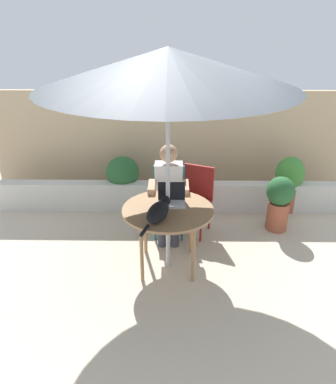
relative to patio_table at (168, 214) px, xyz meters
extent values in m
plane|color=beige|center=(0.00, 0.00, -0.67)|extent=(14.00, 14.00, 0.00)
cube|color=tan|center=(0.00, 2.09, 0.14)|extent=(5.50, 0.08, 1.62)
cube|color=beige|center=(0.00, 1.38, -0.46)|extent=(4.95, 0.20, 0.43)
cylinder|color=#9E754C|center=(0.00, 0.00, 0.05)|extent=(0.99, 0.99, 0.03)
cylinder|color=#9E754C|center=(0.27, 0.27, -0.32)|extent=(0.04, 0.04, 0.71)
cylinder|color=#9E754C|center=(-0.27, 0.27, -0.32)|extent=(0.04, 0.04, 0.71)
cylinder|color=#9E754C|center=(-0.27, -0.27, -0.32)|extent=(0.04, 0.04, 0.71)
cylinder|color=#9E754C|center=(0.27, -0.27, -0.32)|extent=(0.04, 0.04, 0.71)
cylinder|color=#B7B7BC|center=(0.00, 0.00, 0.41)|extent=(0.04, 0.04, 2.16)
cone|color=#2D3338|center=(0.00, 0.00, 1.51)|extent=(2.46, 2.46, 0.37)
sphere|color=#B7B7BC|center=(0.00, 0.00, 1.52)|extent=(0.06, 0.06, 0.06)
cube|color=#1E606B|center=(0.00, 0.72, -0.25)|extent=(0.40, 0.40, 0.04)
cube|color=#1E606B|center=(0.00, 0.90, -0.01)|extent=(0.40, 0.04, 0.44)
cylinder|color=#1E606B|center=(0.17, 0.89, -0.47)|extent=(0.03, 0.03, 0.41)
cylinder|color=#1E606B|center=(-0.17, 0.89, -0.47)|extent=(0.03, 0.03, 0.41)
cylinder|color=#1E606B|center=(-0.17, 0.55, -0.47)|extent=(0.03, 0.03, 0.41)
cylinder|color=#1E606B|center=(0.17, 0.55, -0.47)|extent=(0.03, 0.03, 0.41)
cube|color=maroon|center=(0.32, 0.75, -0.25)|extent=(0.52, 0.52, 0.04)
cube|color=maroon|center=(0.39, 0.91, -0.01)|extent=(0.38, 0.19, 0.44)
cylinder|color=maroon|center=(0.54, 0.84, -0.47)|extent=(0.03, 0.03, 0.41)
cylinder|color=maroon|center=(0.23, 0.97, -0.47)|extent=(0.03, 0.03, 0.41)
cylinder|color=maroon|center=(0.09, 0.66, -0.47)|extent=(0.03, 0.03, 0.41)
cylinder|color=maroon|center=(0.41, 0.52, -0.47)|extent=(0.03, 0.03, 0.41)
cube|color=white|center=(0.00, 0.72, 0.04)|extent=(0.34, 0.20, 0.54)
sphere|color=tan|center=(0.00, 0.71, 0.44)|extent=(0.22, 0.22, 0.22)
cube|color=#383842|center=(-0.08, 0.57, -0.18)|extent=(0.12, 0.30, 0.12)
cylinder|color=#383842|center=(-0.08, 0.42, -0.45)|extent=(0.10, 0.10, 0.44)
cube|color=#383842|center=(0.08, 0.57, -0.18)|extent=(0.12, 0.30, 0.12)
cylinder|color=#383842|center=(0.08, 0.42, -0.45)|extent=(0.10, 0.10, 0.44)
cube|color=tan|center=(-0.20, 0.50, 0.09)|extent=(0.08, 0.32, 0.08)
cube|color=tan|center=(0.20, 0.50, 0.09)|extent=(0.08, 0.32, 0.08)
cube|color=silver|center=(0.04, 0.10, 0.07)|extent=(0.30, 0.23, 0.02)
cube|color=black|center=(0.04, 0.20, 0.18)|extent=(0.30, 0.06, 0.20)
cube|color=silver|center=(0.04, 0.21, 0.18)|extent=(0.30, 0.06, 0.20)
ellipsoid|color=black|center=(-0.10, -0.24, 0.15)|extent=(0.31, 0.44, 0.17)
sphere|color=black|center=(-0.03, -0.03, 0.17)|extent=(0.11, 0.11, 0.11)
ellipsoid|color=white|center=(-0.06, -0.14, 0.11)|extent=(0.15, 0.15, 0.09)
cylinder|color=black|center=(-0.21, -0.50, 0.09)|extent=(0.09, 0.18, 0.04)
cone|color=black|center=(0.00, -0.04, 0.22)|extent=(0.04, 0.04, 0.03)
cone|color=black|center=(-0.05, -0.02, 0.22)|extent=(0.04, 0.04, 0.03)
cylinder|color=#9E5138|center=(1.73, 1.42, -0.49)|extent=(0.32, 0.32, 0.37)
ellipsoid|color=#3D7F33|center=(1.73, 1.42, -0.10)|extent=(0.41, 0.41, 0.49)
cylinder|color=#9E5138|center=(1.45, 0.86, -0.48)|extent=(0.28, 0.28, 0.39)
ellipsoid|color=#26592D|center=(1.45, 0.86, -0.12)|extent=(0.36, 0.36, 0.38)
cylinder|color=#33383D|center=(-0.69, 1.54, -0.51)|extent=(0.31, 0.31, 0.33)
ellipsoid|color=#26592D|center=(-0.69, 1.54, -0.14)|extent=(0.48, 0.48, 0.47)
camera|label=1|loc=(0.05, -3.57, 1.92)|focal=35.17mm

